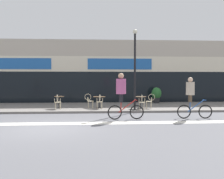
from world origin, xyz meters
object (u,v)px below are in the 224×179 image
object	(u,v)px
bistro_table_0	(59,100)
cafe_chair_2_near	(142,101)
bistro_table_2	(140,100)
cafe_chair_1_side	(89,100)
bistro_table_1	(99,100)
cyclist_2	(122,92)
planter_pot	(156,94)
cafe_chair_2_side	(150,100)
lamp_post	(135,63)
cafe_chair_1_near	(100,101)
cyclist_0	(192,95)
cafe_chair_0_near	(58,101)

from	to	relation	value
bistro_table_0	cafe_chair_2_near	size ratio (longest dim) A/B	0.84
bistro_table_2	cafe_chair_1_side	xyz separation A→B (m)	(-3.16, 0.47, -0.02)
bistro_table_1	cyclist_2	distance (m)	4.22
bistro_table_0	planter_pot	xyz separation A→B (m)	(6.92, 3.11, 0.13)
cafe_chair_2_near	cyclist_2	bearing A→B (deg)	159.96
cafe_chair_2_side	lamp_post	xyz separation A→B (m)	(-1.10, -0.86, 2.24)
bistro_table_0	cafe_chair_2_near	bearing A→B (deg)	-11.59
bistro_table_2	cafe_chair_1_side	size ratio (longest dim) A/B	0.83
cafe_chair_2_side	planter_pot	bearing A→B (deg)	-103.31
cafe_chair_2_side	cyclist_2	size ratio (longest dim) A/B	0.40
cafe_chair_2_near	cyclist_2	size ratio (longest dim) A/B	0.40
cafe_chair_1_near	cyclist_2	world-z (taller)	cyclist_2
bistro_table_2	planter_pot	world-z (taller)	planter_pot
cyclist_0	cafe_chair_1_near	bearing A→B (deg)	146.27
cyclist_0	cafe_chair_2_near	bearing A→B (deg)	127.38
bistro_table_0	bistro_table_1	distance (m)	2.52
cafe_chair_2_side	lamp_post	world-z (taller)	lamp_post
cafe_chair_1_near	lamp_post	bearing A→B (deg)	-115.58
bistro_table_1	planter_pot	distance (m)	5.36
cafe_chair_0_near	cafe_chair_1_near	bearing A→B (deg)	-87.83
cafe_chair_0_near	cafe_chair_1_side	bearing A→B (deg)	-69.48
cafe_chair_0_near	bistro_table_0	bearing A→B (deg)	0.56
bistro_table_0	cafe_chair_0_near	size ratio (longest dim) A/B	0.84
cafe_chair_2_near	cyclist_0	xyz separation A→B (m)	(1.96, -2.87, 0.52)
cafe_chair_1_near	lamp_post	xyz separation A→B (m)	(2.06, -0.72, 2.24)
cafe_chair_1_near	planter_pot	distance (m)	5.73
bistro_table_1	cyclist_0	distance (m)	6.01
bistro_table_0	bistro_table_1	size ratio (longest dim) A/B	0.95
cafe_chair_1_near	cafe_chair_1_side	xyz separation A→B (m)	(-0.63, 0.62, 0.00)
cafe_chair_1_side	cafe_chair_2_side	size ratio (longest dim) A/B	1.00
bistro_table_0	bistro_table_1	bearing A→B (deg)	1.53
bistro_table_1	lamp_post	distance (m)	3.32
cafe_chair_0_near	planter_pot	bearing A→B (deg)	-61.01
bistro_table_1	cafe_chair_0_near	world-z (taller)	cafe_chair_0_near
cafe_chair_1_near	cafe_chair_2_near	xyz separation A→B (m)	(2.52, -0.48, 0.00)
cafe_chair_1_side	cyclist_2	size ratio (longest dim) A/B	0.40
cafe_chair_1_near	cyclist_0	world-z (taller)	cyclist_0
bistro_table_0	cafe_chair_2_near	distance (m)	5.15
bistro_table_0	cyclist_0	world-z (taller)	cyclist_0
bistro_table_1	bistro_table_0	bearing A→B (deg)	-178.47
planter_pot	lamp_post	xyz separation A→B (m)	(-2.34, -4.39, 2.09)
bistro_table_2	planter_pot	size ratio (longest dim) A/B	0.63
cafe_chair_1_near	lamp_post	size ratio (longest dim) A/B	0.19
cafe_chair_1_near	planter_pot	xyz separation A→B (m)	(4.40, 3.67, 0.15)
bistro_table_2	cafe_chair_0_near	bearing A→B (deg)	-177.54
cafe_chair_1_side	cyclist_0	bearing A→B (deg)	-44.68
bistro_table_0	bistro_table_2	size ratio (longest dim) A/B	1.01
cafe_chair_2_near	planter_pot	world-z (taller)	planter_pot
cafe_chair_2_near	cyclist_0	world-z (taller)	cyclist_0
cafe_chair_1_side	cyclist_0	world-z (taller)	cyclist_0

